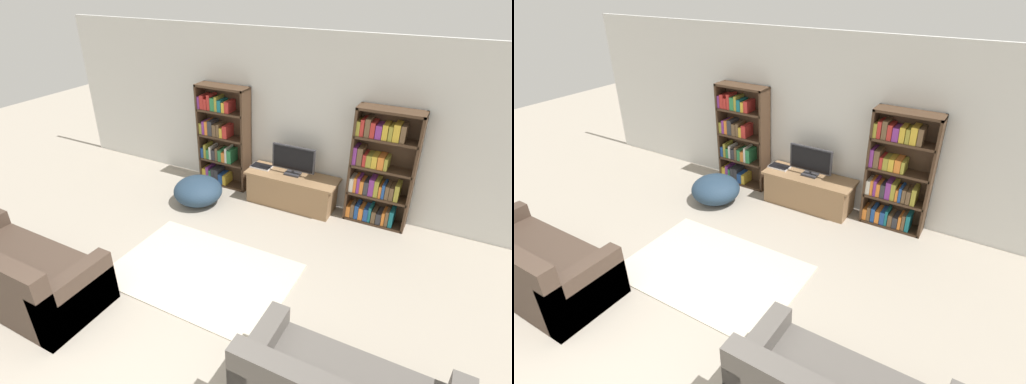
# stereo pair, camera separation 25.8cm
# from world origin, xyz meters

# --- Properties ---
(wall_back) EXTENTS (8.80, 0.06, 2.60)m
(wall_back) POSITION_xyz_m (0.00, 4.23, 1.30)
(wall_back) COLOR silver
(wall_back) RESTS_ON ground_plane
(bookshelf_left) EXTENTS (0.88, 0.30, 1.72)m
(bookshelf_left) POSITION_xyz_m (-1.23, 4.05, 0.84)
(bookshelf_left) COLOR #422D1E
(bookshelf_left) RESTS_ON ground_plane
(bookshelf_right) EXTENTS (0.88, 0.30, 1.72)m
(bookshelf_right) POSITION_xyz_m (1.38, 4.05, 0.82)
(bookshelf_right) COLOR #422D1E
(bookshelf_right) RESTS_ON ground_plane
(tv_stand) EXTENTS (1.44, 0.52, 0.52)m
(tv_stand) POSITION_xyz_m (0.12, 3.91, 0.26)
(tv_stand) COLOR #8E6B47
(tv_stand) RESTS_ON ground_plane
(television) EXTENTS (0.69, 0.16, 0.47)m
(television) POSITION_xyz_m (0.12, 3.93, 0.77)
(television) COLOR #2D2D33
(television) RESTS_ON tv_stand
(laptop) EXTENTS (0.33, 0.20, 0.03)m
(laptop) POSITION_xyz_m (-0.43, 3.94, 0.53)
(laptop) COLOR silver
(laptop) RESTS_ON tv_stand
(area_rug) EXTENTS (2.19, 1.47, 0.02)m
(area_rug) POSITION_xyz_m (-0.17, 1.85, 0.01)
(area_rug) COLOR beige
(area_rug) RESTS_ON ground_plane
(couch_left_sectional) EXTENTS (1.96, 0.90, 0.88)m
(couch_left_sectional) POSITION_xyz_m (-1.75, 0.58, 0.30)
(couch_left_sectional) COLOR #423328
(couch_left_sectional) RESTS_ON ground_plane
(beanbag_ottoman) EXTENTS (0.77, 0.77, 0.43)m
(beanbag_ottoman) POSITION_xyz_m (-1.21, 3.26, 0.22)
(beanbag_ottoman) COLOR #23384C
(beanbag_ottoman) RESTS_ON ground_plane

